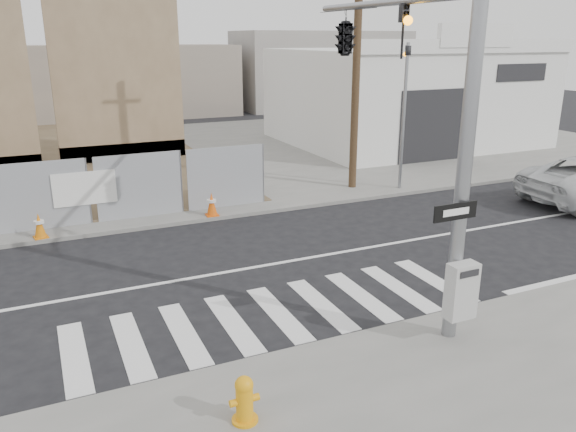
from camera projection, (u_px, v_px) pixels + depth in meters
name	position (u px, v px, depth m)	size (l,w,h in m)	color
ground	(238.00, 270.00, 13.81)	(100.00, 100.00, 0.00)	black
sidewalk_far	(136.00, 160.00, 25.94)	(50.00, 20.00, 0.12)	slate
signal_pole	(379.00, 72.00, 11.57)	(0.96, 5.87, 7.00)	gray
far_signal_pole	(405.00, 96.00, 19.90)	(0.16, 0.20, 5.60)	gray
concrete_wall_right	(119.00, 87.00, 24.81)	(5.50, 1.30, 8.00)	#766146
auto_shop	(404.00, 96.00, 29.81)	(12.00, 10.20, 5.95)	silver
utility_pole_right	(357.00, 46.00, 19.57)	(1.60, 0.28, 10.00)	#453320
fire_hydrant	(244.00, 399.00, 8.08)	(0.45, 0.39, 0.74)	orange
traffic_cone_c	(39.00, 226.00, 15.62)	(0.42, 0.42, 0.71)	orange
traffic_cone_d	(212.00, 204.00, 17.57)	(0.40, 0.40, 0.74)	#DF540B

